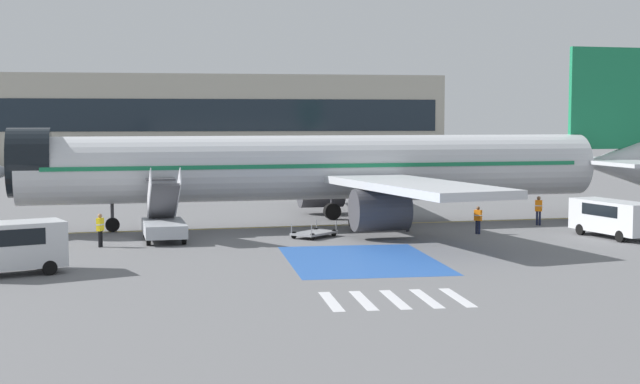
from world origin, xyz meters
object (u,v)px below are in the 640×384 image
at_px(ground_crew_0, 539,208).
at_px(service_van_1, 12,244).
at_px(fuel_tanker, 376,176).
at_px(ground_crew_3, 100,228).
at_px(ground_crew_1, 408,216).
at_px(ground_crew_2, 478,218).
at_px(service_van_0, 613,216).
at_px(baggage_cart, 314,233).
at_px(boarding_stairs_forward, 164,222).
at_px(airliner, 328,168).
at_px(terminal_building, 201,120).

bearing_deg(ground_crew_0, service_van_1, -124.03).
bearing_deg(fuel_tanker, ground_crew_3, -135.03).
height_order(fuel_tanker, ground_crew_1, fuel_tanker).
bearing_deg(ground_crew_2, service_van_0, 24.53).
distance_m(fuel_tanker, baggage_cart, 28.63).
distance_m(service_van_1, ground_crew_1, 23.61).
relative_size(boarding_stairs_forward, baggage_cart, 1.85).
bearing_deg(boarding_stairs_forward, service_van_0, -11.29).
xyz_separation_m(airliner, ground_crew_1, (4.22, -3.67, -2.72)).
xyz_separation_m(boarding_stairs_forward, ground_crew_3, (-3.23, -2.06, 0.01)).
distance_m(service_van_0, ground_crew_3, 28.20).
distance_m(boarding_stairs_forward, ground_crew_0, 23.43).
xyz_separation_m(airliner, service_van_1, (-16.25, -15.44, -2.29)).
bearing_deg(ground_crew_2, ground_crew_1, -159.21).
xyz_separation_m(baggage_cart, ground_crew_3, (-11.58, -2.05, 0.76)).
bearing_deg(ground_crew_1, ground_crew_2, -81.95).
relative_size(boarding_stairs_forward, ground_crew_1, 3.36).
distance_m(baggage_cart, ground_crew_2, 9.67).
height_order(airliner, fuel_tanker, airliner).
relative_size(boarding_stairs_forward, fuel_tanker, 0.53).
xyz_separation_m(boarding_stairs_forward, terminal_building, (3.64, 85.07, 5.56)).
height_order(boarding_stairs_forward, baggage_cart, boarding_stairs_forward).
distance_m(boarding_stairs_forward, service_van_1, 11.73).
height_order(boarding_stairs_forward, service_van_1, boarding_stairs_forward).
bearing_deg(airliner, ground_crew_3, 114.37).
distance_m(ground_crew_1, ground_crew_2, 4.13).
bearing_deg(terminal_building, ground_crew_0, -76.53).
bearing_deg(baggage_cart, ground_crew_2, -135.50).
relative_size(fuel_tanker, baggage_cart, 3.52).
distance_m(boarding_stairs_forward, ground_crew_1, 14.38).
bearing_deg(baggage_cart, airliner, -63.06).
bearing_deg(terminal_building, ground_crew_2, -80.41).
height_order(airliner, terminal_building, terminal_building).
height_order(airliner, ground_crew_2, airliner).
distance_m(service_van_0, baggage_cart, 16.84).
relative_size(boarding_stairs_forward, ground_crew_2, 3.32).
bearing_deg(service_van_0, ground_crew_0, -87.93).
relative_size(boarding_stairs_forward, terminal_building, 0.08).
distance_m(service_van_1, ground_crew_0, 32.33).
height_order(boarding_stairs_forward, fuel_tanker, boarding_stairs_forward).
bearing_deg(terminal_building, airliner, -85.40).
distance_m(fuel_tanker, ground_crew_1, 25.43).
bearing_deg(baggage_cart, ground_crew_0, -122.30).
height_order(airliner, baggage_cart, airliner).
distance_m(service_van_0, ground_crew_0, 6.49).
bearing_deg(terminal_building, boarding_stairs_forward, -92.45).
relative_size(ground_crew_1, ground_crew_3, 0.91).
bearing_deg(ground_crew_0, boarding_stairs_forward, -139.98).
bearing_deg(service_van_1, ground_crew_0, 92.64).
bearing_deg(ground_crew_1, boarding_stairs_forward, 130.32).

